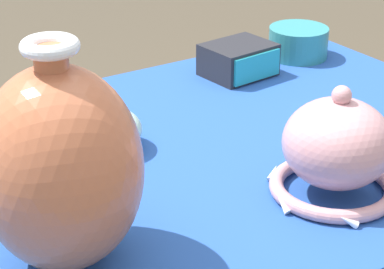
{
  "coord_description": "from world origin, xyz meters",
  "views": [
    {
      "loc": [
        -0.54,
        -0.93,
        1.33
      ],
      "look_at": [
        -0.03,
        -0.15,
        0.88
      ],
      "focal_mm": 70.0,
      "sensor_mm": 36.0,
      "label": 1
    }
  ],
  "objects_px": {
    "vase_tall_bulbous": "(60,168)",
    "pot_squat_teal": "(298,42)",
    "mosaic_tile_box": "(239,60)",
    "bowl_shallow_celadon": "(106,130)",
    "vase_dome_bell": "(337,151)"
  },
  "relations": [
    {
      "from": "vase_dome_bell",
      "to": "bowl_shallow_celadon",
      "type": "distance_m",
      "value": 0.39
    },
    {
      "from": "vase_dome_bell",
      "to": "bowl_shallow_celadon",
      "type": "bearing_deg",
      "value": 124.63
    },
    {
      "from": "vase_tall_bulbous",
      "to": "vase_dome_bell",
      "type": "bearing_deg",
      "value": -7.91
    },
    {
      "from": "bowl_shallow_celadon",
      "to": "pot_squat_teal",
      "type": "xyz_separation_m",
      "value": [
        0.57,
        0.18,
        -0.0
      ]
    },
    {
      "from": "mosaic_tile_box",
      "to": "bowl_shallow_celadon",
      "type": "bearing_deg",
      "value": -163.45
    },
    {
      "from": "bowl_shallow_celadon",
      "to": "vase_dome_bell",
      "type": "bearing_deg",
      "value": -55.37
    },
    {
      "from": "vase_tall_bulbous",
      "to": "vase_dome_bell",
      "type": "distance_m",
      "value": 0.42
    },
    {
      "from": "vase_dome_bell",
      "to": "pot_squat_teal",
      "type": "xyz_separation_m",
      "value": [
        0.35,
        0.5,
        -0.04
      ]
    },
    {
      "from": "mosaic_tile_box",
      "to": "bowl_shallow_celadon",
      "type": "relative_size",
      "value": 1.22
    },
    {
      "from": "vase_tall_bulbous",
      "to": "pot_squat_teal",
      "type": "height_order",
      "value": "vase_tall_bulbous"
    },
    {
      "from": "vase_dome_bell",
      "to": "pot_squat_teal",
      "type": "distance_m",
      "value": 0.61
    },
    {
      "from": "vase_dome_bell",
      "to": "bowl_shallow_celadon",
      "type": "relative_size",
      "value": 1.68
    },
    {
      "from": "bowl_shallow_celadon",
      "to": "pot_squat_teal",
      "type": "height_order",
      "value": "bowl_shallow_celadon"
    },
    {
      "from": "vase_tall_bulbous",
      "to": "bowl_shallow_celadon",
      "type": "xyz_separation_m",
      "value": [
        0.19,
        0.26,
        -0.1
      ]
    },
    {
      "from": "vase_tall_bulbous",
      "to": "mosaic_tile_box",
      "type": "bearing_deg",
      "value": 36.05
    }
  ]
}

